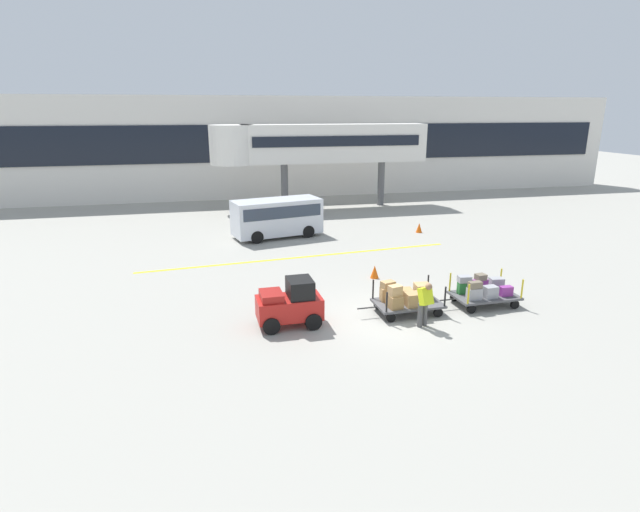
{
  "coord_description": "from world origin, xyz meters",
  "views": [
    {
      "loc": [
        -5.92,
        -14.76,
        6.84
      ],
      "look_at": [
        -1.73,
        3.15,
        1.42
      ],
      "focal_mm": 28.01,
      "sensor_mm": 36.0,
      "label": 1
    }
  ],
  "objects": [
    {
      "name": "ground_plane",
      "position": [
        0.0,
        0.0,
        0.0
      ],
      "size": [
        120.0,
        120.0,
        0.0
      ],
      "primitive_type": "plane",
      "color": "#9E9B91"
    },
    {
      "name": "apron_lead_line",
      "position": [
        -1.53,
        7.85,
        0.0
      ],
      "size": [
        15.26,
        1.65,
        0.01
      ],
      "primitive_type": "cube",
      "rotation": [
        0.0,
        0.0,
        0.1
      ],
      "color": "yellow",
      "rests_on": "ground_plane"
    },
    {
      "name": "terminal_building",
      "position": [
        0.0,
        25.98,
        3.93
      ],
      "size": [
        59.29,
        2.51,
        7.86
      ],
      "color": "silver",
      "rests_on": "ground_plane"
    },
    {
      "name": "jet_bridge",
      "position": [
        1.58,
        19.99,
        4.51
      ],
      "size": [
        15.17,
        3.0,
        5.85
      ],
      "color": "silver",
      "rests_on": "ground_plane"
    },
    {
      "name": "baggage_tug",
      "position": [
        -3.42,
        0.2,
        0.75
      ],
      "size": [
        2.12,
        1.27,
        1.58
      ],
      "color": "red",
      "rests_on": "ground_plane"
    },
    {
      "name": "baggage_cart_lead",
      "position": [
        0.67,
        0.31,
        0.57
      ],
      "size": [
        3.02,
        1.45,
        1.19
      ],
      "color": "#4C4C4F",
      "rests_on": "ground_plane"
    },
    {
      "name": "baggage_cart_middle",
      "position": [
        3.7,
        0.38,
        0.54
      ],
      "size": [
        3.02,
        1.45,
        1.1
      ],
      "color": "#4C4C4F",
      "rests_on": "ground_plane"
    },
    {
      "name": "baggage_handler",
      "position": [
        0.79,
        -0.93,
        0.87
      ],
      "size": [
        0.49,
        0.51,
        1.56
      ],
      "color": "#4C4C4C",
      "rests_on": "ground_plane"
    },
    {
      "name": "shuttle_van",
      "position": [
        -2.08,
        12.1,
        1.23
      ],
      "size": [
        5.1,
        2.9,
        2.1
      ],
      "color": "silver",
      "rests_on": "ground_plane"
    },
    {
      "name": "safety_cone_near",
      "position": [
        0.87,
        4.14,
        0.28
      ],
      "size": [
        0.36,
        0.36,
        0.55
      ],
      "primitive_type": "cone",
      "color": "#EA590F",
      "rests_on": "ground_plane"
    },
    {
      "name": "safety_cone_far",
      "position": [
        6.06,
        11.27,
        0.28
      ],
      "size": [
        0.36,
        0.36,
        0.55
      ],
      "primitive_type": "cone",
      "color": "#EA590F",
      "rests_on": "ground_plane"
    }
  ]
}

